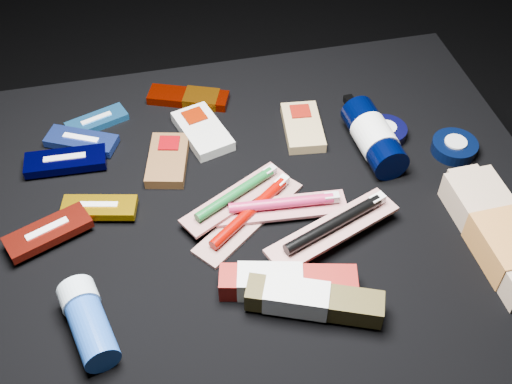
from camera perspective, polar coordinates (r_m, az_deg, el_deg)
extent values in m
plane|color=black|center=(1.35, -0.54, -12.62)|extent=(3.00, 3.00, 0.00)
cube|color=black|center=(1.18, -0.61, -7.74)|extent=(0.98, 0.78, 0.40)
cube|color=#216CB2|center=(1.19, -13.96, 6.14)|extent=(0.12, 0.07, 0.01)
cube|color=beige|center=(1.19, -13.97, 6.17)|extent=(0.06, 0.03, 0.01)
cube|color=navy|center=(1.15, -15.25, 4.40)|extent=(0.13, 0.10, 0.01)
cube|color=white|center=(1.15, -15.26, 4.44)|extent=(0.06, 0.04, 0.02)
cube|color=black|center=(1.12, -16.57, 2.66)|extent=(0.14, 0.06, 0.02)
cube|color=#BBBBB7|center=(1.12, -16.58, 2.69)|extent=(0.07, 0.02, 0.02)
cube|color=#C18C06|center=(1.03, -13.77, -1.34)|extent=(0.12, 0.07, 0.01)
cube|color=silver|center=(1.03, -13.77, -1.31)|extent=(0.06, 0.02, 0.02)
cube|color=maroon|center=(1.01, -17.99, -3.41)|extent=(0.14, 0.09, 0.01)
cube|color=silver|center=(1.01, -18.00, -3.38)|extent=(0.07, 0.04, 0.02)
cube|color=brown|center=(1.09, -7.86, 2.83)|extent=(0.09, 0.13, 0.02)
cube|color=#6A0206|center=(1.11, -7.69, 3.99)|extent=(0.04, 0.04, 0.02)
cube|color=silver|center=(1.14, -4.77, 5.41)|extent=(0.10, 0.14, 0.02)
cube|color=#621000|center=(1.16, -5.47, 6.41)|extent=(0.05, 0.05, 0.02)
cube|color=tan|center=(1.14, 4.18, 5.77)|extent=(0.08, 0.13, 0.02)
cube|color=maroon|center=(1.17, 3.94, 6.83)|extent=(0.04, 0.04, 0.02)
cube|color=#6A0D01|center=(1.21, -6.04, 8.34)|extent=(0.15, 0.10, 0.02)
cube|color=#B4600B|center=(1.21, -4.87, 8.28)|extent=(0.08, 0.07, 0.02)
cylinder|color=black|center=(1.11, 10.42, 4.82)|extent=(0.07, 0.15, 0.06)
cylinder|color=silver|center=(1.11, 10.51, 4.71)|extent=(0.07, 0.07, 0.06)
cylinder|color=black|center=(1.17, 8.74, 7.56)|extent=(0.02, 0.02, 0.02)
cube|color=black|center=(1.18, 8.35, 7.94)|extent=(0.02, 0.03, 0.01)
cylinder|color=black|center=(1.15, 11.44, 5.26)|extent=(0.07, 0.07, 0.02)
cylinder|color=#BABBB7|center=(1.15, 11.45, 5.31)|extent=(0.04, 0.04, 0.02)
cylinder|color=black|center=(1.15, 17.22, 3.85)|extent=(0.08, 0.08, 0.02)
cylinder|color=#BBBAB6|center=(1.15, 17.23, 3.90)|extent=(0.04, 0.04, 0.02)
cube|color=tan|center=(1.02, 20.83, -3.50)|extent=(0.09, 0.23, 0.05)
cube|color=#BD7736|center=(1.01, 21.52, -4.49)|extent=(0.09, 0.11, 0.05)
cube|color=tan|center=(1.08, 17.97, 1.09)|extent=(0.05, 0.03, 0.03)
cylinder|color=#1D4BA9|center=(0.89, -14.35, -12.01)|extent=(0.07, 0.10, 0.05)
cylinder|color=silver|center=(0.92, -15.49, -8.95)|extent=(0.06, 0.05, 0.05)
cube|color=#BAB2AD|center=(1.00, -0.62, -2.29)|extent=(0.20, 0.17, 0.01)
cylinder|color=#7B0400|center=(0.99, -0.63, -1.83)|extent=(0.14, 0.12, 0.02)
cube|color=white|center=(1.04, 2.29, 0.89)|extent=(0.03, 0.03, 0.01)
cube|color=beige|center=(1.01, 2.23, -1.45)|extent=(0.21, 0.07, 0.01)
cylinder|color=#AE1D4B|center=(1.00, 2.25, -1.00)|extent=(0.16, 0.03, 0.02)
cube|color=silver|center=(1.01, 6.74, -0.49)|extent=(0.02, 0.02, 0.01)
cube|color=beige|center=(1.01, -1.87, -0.59)|extent=(0.19, 0.13, 0.01)
cylinder|color=#0E551F|center=(1.00, -1.88, -0.16)|extent=(0.14, 0.09, 0.02)
cube|color=silver|center=(1.04, 1.23, 1.87)|extent=(0.02, 0.02, 0.01)
cube|color=beige|center=(0.97, 6.84, -3.32)|extent=(0.22, 0.13, 0.01)
cylinder|color=black|center=(0.96, 6.91, -2.84)|extent=(0.17, 0.08, 0.02)
cube|color=white|center=(1.00, 10.70, -0.66)|extent=(0.03, 0.02, 0.01)
cube|color=maroon|center=(0.91, 2.85, -8.06)|extent=(0.20, 0.09, 0.03)
cube|color=silver|center=(0.91, 1.24, -8.00)|extent=(0.10, 0.06, 0.04)
cube|color=#3D3414|center=(0.89, 5.19, -9.61)|extent=(0.19, 0.11, 0.03)
cube|color=silver|center=(0.89, 3.60, -9.36)|extent=(0.10, 0.07, 0.04)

